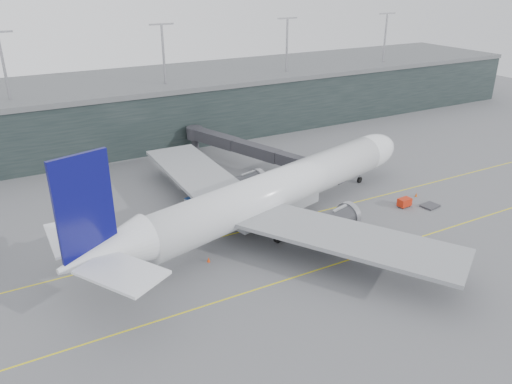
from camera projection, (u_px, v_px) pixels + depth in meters
ground at (236, 221)px, 88.25m from camera, size 320.00×320.00×0.00m
taxiline_a at (246, 230)px, 85.04m from camera, size 160.00×0.25×0.02m
taxiline_b at (297, 276)px, 72.20m from camera, size 160.00×0.25×0.02m
taxiline_lead_main at (215, 178)px, 106.50m from camera, size 0.25×60.00×0.02m
terminal at (137, 108)px, 131.72m from camera, size 240.00×36.00×29.00m
main_aircraft at (275, 191)px, 85.65m from camera, size 73.51×67.62×20.93m
jet_bridge at (257, 147)px, 110.94m from camera, size 16.65×44.65×6.30m
gse_cart at (404, 202)px, 93.32m from camera, size 2.56×1.72×1.68m
baggage_dolly at (430, 206)px, 93.62m from camera, size 3.47×2.94×0.31m
uld_a at (190, 202)px, 93.43m from camera, size 2.20×1.97×1.66m
uld_b at (202, 196)px, 96.05m from camera, size 2.26×2.06×1.67m
uld_c at (208, 197)px, 95.09m from camera, size 2.34×1.94×1.99m
cone_nose at (416, 195)px, 97.79m from camera, size 0.50×0.50×0.80m
cone_wing_stbd at (349, 257)px, 76.46m from camera, size 0.50×0.50×0.79m
cone_wing_port at (250, 185)px, 102.00m from camera, size 0.50×0.50×0.79m
cone_tail at (209, 260)px, 75.66m from camera, size 0.51×0.51×0.80m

